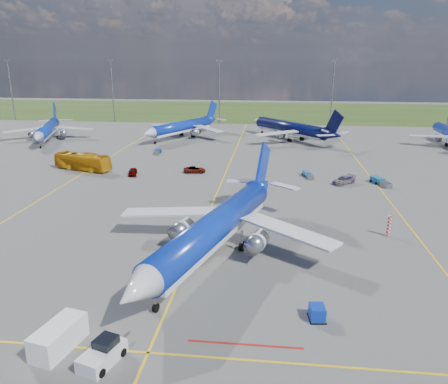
# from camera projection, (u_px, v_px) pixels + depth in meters

# --- Properties ---
(ground) EXTENTS (400.00, 400.00, 0.00)m
(ground) POSITION_uv_depth(u_px,v_px,m) (192.00, 251.00, 55.47)
(ground) COLOR #5A5A57
(ground) RESTS_ON ground
(grass_strip) EXTENTS (400.00, 80.00, 0.01)m
(grass_strip) POSITION_uv_depth(u_px,v_px,m) (252.00, 111.00, 197.79)
(grass_strip) COLOR #2D4719
(grass_strip) RESTS_ON ground
(taxiway_lines) EXTENTS (60.25, 160.00, 0.02)m
(taxiway_lines) POSITION_uv_depth(u_px,v_px,m) (220.00, 189.00, 81.74)
(taxiway_lines) COLOR yellow
(taxiway_lines) RESTS_ON ground
(floodlight_masts) EXTENTS (202.20, 0.50, 22.70)m
(floodlight_masts) POSITION_uv_depth(u_px,v_px,m) (275.00, 89.00, 155.03)
(floodlight_masts) COLOR slate
(floodlight_masts) RESTS_ON ground
(warning_post) EXTENTS (0.50, 0.50, 3.00)m
(warning_post) POSITION_uv_depth(u_px,v_px,m) (389.00, 226.00, 59.82)
(warning_post) COLOR red
(warning_post) RESTS_ON ground
(bg_jet_nw) EXTENTS (37.15, 42.64, 9.41)m
(bg_jet_nw) POSITION_uv_depth(u_px,v_px,m) (49.00, 140.00, 128.70)
(bg_jet_nw) COLOR #0B2AA4
(bg_jet_nw) RESTS_ON ground
(bg_jet_nnw) EXTENTS (41.81, 45.71, 9.69)m
(bg_jet_nnw) POSITION_uv_depth(u_px,v_px,m) (182.00, 138.00, 133.02)
(bg_jet_nnw) COLOR #0B2AA4
(bg_jet_nnw) RESTS_ON ground
(bg_jet_n) EXTENTS (48.07, 49.15, 10.25)m
(bg_jet_n) POSITION_uv_depth(u_px,v_px,m) (290.00, 140.00, 129.64)
(bg_jet_n) COLOR #070B3A
(bg_jet_n) RESTS_ON ground
(main_airliner) EXTENTS (42.38, 48.90, 10.85)m
(main_airliner) POSITION_uv_depth(u_px,v_px,m) (215.00, 255.00, 54.44)
(main_airliner) COLOR #0B2AA4
(main_airliner) RESTS_ON ground
(pushback_tug) EXTENTS (3.24, 5.77, 1.92)m
(pushback_tug) POSITION_uv_depth(u_px,v_px,m) (103.00, 354.00, 35.21)
(pushback_tug) COLOR silver
(pushback_tug) RESTS_ON ground
(uld_container) EXTENTS (1.55, 1.85, 1.37)m
(uld_container) POSITION_uv_depth(u_px,v_px,m) (317.00, 313.00, 40.98)
(uld_container) COLOR #0C2EAD
(uld_container) RESTS_ON ground
(service_van) EXTENTS (3.34, 5.51, 2.26)m
(service_van) POSITION_uv_depth(u_px,v_px,m) (59.00, 337.00, 36.70)
(service_van) COLOR white
(service_van) RESTS_ON ground
(apron_bus) EXTENTS (13.64, 7.11, 3.71)m
(apron_bus) POSITION_uv_depth(u_px,v_px,m) (83.00, 162.00, 94.81)
(apron_bus) COLOR orange
(apron_bus) RESTS_ON ground
(service_car_a) EXTENTS (2.61, 4.47, 1.43)m
(service_car_a) POSITION_uv_depth(u_px,v_px,m) (133.00, 172.00, 90.97)
(service_car_a) COLOR #999999
(service_car_a) RESTS_ON ground
(service_car_b) EXTENTS (4.98, 2.82, 1.31)m
(service_car_b) POSITION_uv_depth(u_px,v_px,m) (195.00, 170.00, 92.89)
(service_car_b) COLOR #999999
(service_car_b) RESTS_ON ground
(service_car_c) EXTENTS (5.26, 4.98, 1.50)m
(service_car_c) POSITION_uv_depth(u_px,v_px,m) (344.00, 180.00, 84.73)
(service_car_c) COLOR #999999
(service_car_c) RESTS_ON ground
(baggage_tug_w) EXTENTS (2.07, 4.59, 1.00)m
(baggage_tug_w) POSITION_uv_depth(u_px,v_px,m) (308.00, 175.00, 89.61)
(baggage_tug_w) COLOR #1A5DA1
(baggage_tug_w) RESTS_ON ground
(baggage_tug_c) EXTENTS (1.85, 4.87, 1.07)m
(baggage_tug_c) POSITION_uv_depth(u_px,v_px,m) (157.00, 151.00, 111.51)
(baggage_tug_c) COLOR navy
(baggage_tug_c) RESTS_ON ground
(baggage_tug_e) EXTENTS (3.30, 5.46, 1.19)m
(baggage_tug_e) POSITION_uv_depth(u_px,v_px,m) (380.00, 182.00, 84.27)
(baggage_tug_e) COLOR #165687
(baggage_tug_e) RESTS_ON ground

